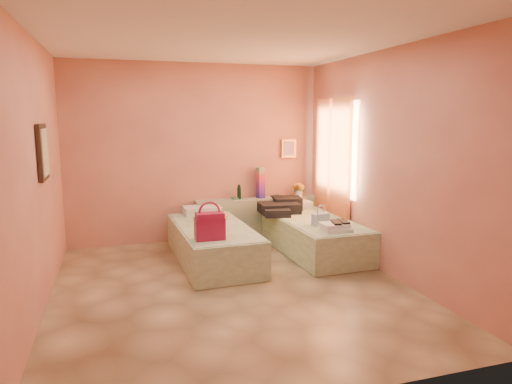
% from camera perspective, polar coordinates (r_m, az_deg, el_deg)
% --- Properties ---
extents(ground, '(4.50, 4.50, 0.00)m').
position_cam_1_polar(ground, '(5.44, -3.01, -11.89)').
color(ground, tan).
rests_on(ground, ground).
extents(room_walls, '(4.02, 4.51, 2.81)m').
position_cam_1_polar(room_walls, '(5.68, -2.55, 7.50)').
color(room_walls, tan).
rests_on(room_walls, ground).
extents(headboard_ledge, '(2.05, 0.30, 0.65)m').
position_cam_1_polar(headboard_ledge, '(7.54, 0.24, -3.24)').
color(headboard_ledge, gray).
rests_on(headboard_ledge, ground).
extents(bed_left, '(0.97, 2.03, 0.50)m').
position_cam_1_polar(bed_left, '(6.34, -5.38, -6.44)').
color(bed_left, beige).
rests_on(bed_left, ground).
extents(bed_right, '(0.97, 2.03, 0.50)m').
position_cam_1_polar(bed_right, '(6.79, 7.17, -5.40)').
color(bed_right, beige).
rests_on(bed_right, ground).
extents(water_bottle, '(0.08, 0.08, 0.23)m').
position_cam_1_polar(water_bottle, '(7.39, -2.12, -0.04)').
color(water_bottle, '#123321').
rests_on(water_bottle, headboard_ledge).
extents(rainbow_box, '(0.14, 0.14, 0.50)m').
position_cam_1_polar(rainbow_box, '(7.50, 0.57, 1.17)').
color(rainbow_box, maroon).
rests_on(rainbow_box, headboard_ledge).
extents(small_dish, '(0.15, 0.15, 0.03)m').
position_cam_1_polar(small_dish, '(7.41, -2.62, -0.79)').
color(small_dish, '#4A895C').
rests_on(small_dish, headboard_ledge).
extents(green_book, '(0.20, 0.18, 0.03)m').
position_cam_1_polar(green_book, '(7.63, 2.56, -0.51)').
color(green_book, '#22402B').
rests_on(green_book, headboard_ledge).
extents(flower_vase, '(0.28, 0.28, 0.28)m').
position_cam_1_polar(flower_vase, '(7.65, 5.42, 0.43)').
color(flower_vase, white).
rests_on(flower_vase, headboard_ledge).
extents(magenta_handbag, '(0.36, 0.21, 0.33)m').
position_cam_1_polar(magenta_handbag, '(5.57, -5.81, -4.25)').
color(magenta_handbag, maroon).
rests_on(magenta_handbag, bed_left).
extents(khaki_garment, '(0.45, 0.40, 0.07)m').
position_cam_1_polar(khaki_garment, '(6.68, -5.58, -3.12)').
color(khaki_garment, tan).
rests_on(khaki_garment, bed_left).
extents(clothes_pile, '(0.72, 0.72, 0.20)m').
position_cam_1_polar(clothes_pile, '(7.11, 3.31, -1.78)').
color(clothes_pile, black).
rests_on(clothes_pile, bed_right).
extents(blue_handbag, '(0.27, 0.16, 0.16)m').
position_cam_1_polar(blue_handbag, '(6.37, 8.09, -3.36)').
color(blue_handbag, '#40629B').
rests_on(blue_handbag, bed_right).
extents(towel_stack, '(0.37, 0.33, 0.10)m').
position_cam_1_polar(towel_stack, '(6.05, 10.04, -4.37)').
color(towel_stack, white).
rests_on(towel_stack, bed_right).
extents(sandal_pair, '(0.25, 0.29, 0.03)m').
position_cam_1_polar(sandal_pair, '(6.08, 10.48, -3.70)').
color(sandal_pair, black).
rests_on(sandal_pair, towel_stack).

